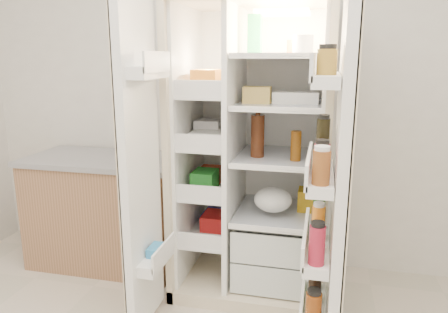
# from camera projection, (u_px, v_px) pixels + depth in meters

# --- Properties ---
(wall_back) EXTENTS (4.00, 0.02, 2.70)m
(wall_back) POSITION_uv_depth(u_px,v_px,m) (247.00, 75.00, 2.91)
(wall_back) COLOR silver
(wall_back) RESTS_ON floor
(refrigerator) EXTENTS (0.92, 0.70, 1.80)m
(refrigerator) POSITION_uv_depth(u_px,v_px,m) (257.00, 175.00, 2.69)
(refrigerator) COLOR beige
(refrigerator) RESTS_ON floor
(freezer_door) EXTENTS (0.15, 0.40, 1.72)m
(freezer_door) POSITION_uv_depth(u_px,v_px,m) (141.00, 172.00, 2.20)
(freezer_door) COLOR white
(freezer_door) RESTS_ON floor
(fridge_door) EXTENTS (0.17, 0.58, 1.72)m
(fridge_door) POSITION_uv_depth(u_px,v_px,m) (335.00, 195.00, 1.90)
(fridge_door) COLOR white
(fridge_door) RESTS_ON floor
(kitchen_counter) EXTENTS (1.09, 0.58, 0.79)m
(kitchen_counter) POSITION_uv_depth(u_px,v_px,m) (108.00, 210.00, 3.05)
(kitchen_counter) COLOR #9E704F
(kitchen_counter) RESTS_ON floor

